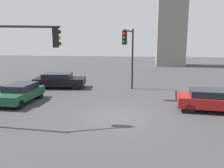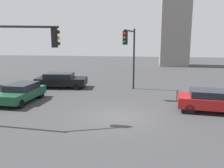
{
  "view_description": "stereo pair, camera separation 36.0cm",
  "coord_description": "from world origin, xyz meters",
  "views": [
    {
      "loc": [
        1.34,
        -13.06,
        4.5
      ],
      "look_at": [
        -0.65,
        2.47,
        1.49
      ],
      "focal_mm": 37.34,
      "sensor_mm": 36.0,
      "label": 1
    },
    {
      "loc": [
        1.7,
        -13.01,
        4.5
      ],
      "look_at": [
        -0.65,
        2.47,
        1.49
      ],
      "focal_mm": 37.34,
      "sensor_mm": 36.0,
      "label": 2
    }
  ],
  "objects": [
    {
      "name": "car_0",
      "position": [
        -6.29,
        7.61,
        0.74
      ],
      "size": [
        4.81,
        2.55,
        1.4
      ],
      "rotation": [
        0.0,
        0.0,
        0.11
      ],
      "color": "black",
      "rests_on": "ground_plane"
    },
    {
      "name": "car_4",
      "position": [
        5.86,
        1.89,
        0.74
      ],
      "size": [
        4.56,
        2.41,
        1.39
      ],
      "rotation": [
        0.0,
        0.0,
        -0.1
      ],
      "color": "maroon",
      "rests_on": "ground_plane"
    },
    {
      "name": "ground_plane",
      "position": [
        0.0,
        0.0,
        0.0
      ],
      "size": [
        97.91,
        97.91,
        0.0
      ],
      "primitive_type": "plane",
      "color": "#38383A"
    },
    {
      "name": "car_5",
      "position": [
        -7.3,
        2.29,
        0.72
      ],
      "size": [
        2.03,
        4.27,
        1.35
      ],
      "rotation": [
        0.0,
        0.0,
        -1.61
      ],
      "color": "#19472D",
      "rests_on": "ground_plane"
    },
    {
      "name": "traffic_light_0",
      "position": [
        0.27,
        6.32,
        3.89
      ],
      "size": [
        0.71,
        4.05,
        5.42
      ],
      "rotation": [
        0.0,
        0.0,
        -1.69
      ],
      "color": "black",
      "rests_on": "ground_plane"
    },
    {
      "name": "traffic_light_1",
      "position": [
        -4.74,
        -1.83,
        3.85
      ],
      "size": [
        3.53,
        1.43,
        5.43
      ],
      "rotation": [
        0.0,
        0.0,
        0.35
      ],
      "color": "black",
      "rests_on": "ground_plane"
    }
  ]
}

